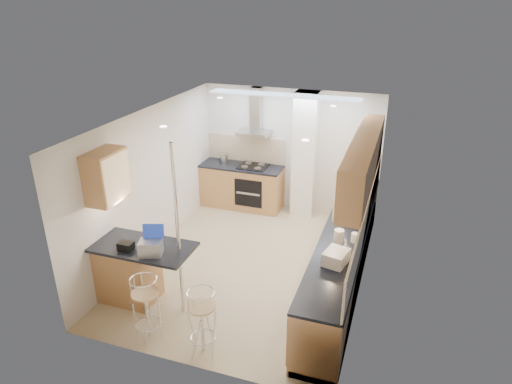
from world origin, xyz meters
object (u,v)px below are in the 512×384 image
(microwave, at_px, (355,208))
(laptop, at_px, (151,248))
(bar_stool_end, at_px, (202,322))
(bread_bin, at_px, (336,257))
(bar_stool_near, at_px, (146,308))

(microwave, distance_m, laptop, 3.22)
(microwave, relative_size, laptop, 1.67)
(laptop, relative_size, bar_stool_end, 0.34)
(microwave, bearing_deg, bread_bin, -164.56)
(bar_stool_near, relative_size, bar_stool_end, 1.02)
(laptop, bearing_deg, bread_bin, -4.16)
(laptop, distance_m, bar_stool_near, 0.78)
(bar_stool_near, xyz_separation_m, bar_stool_end, (0.79, 0.00, -0.01))
(microwave, distance_m, bar_stool_near, 3.50)
(microwave, relative_size, bar_stool_end, 0.56)
(bar_stool_near, bearing_deg, bread_bin, 38.48)
(microwave, height_order, laptop, microwave)
(microwave, bearing_deg, bar_stool_end, 167.59)
(laptop, bearing_deg, bar_stool_end, -45.67)
(laptop, bearing_deg, microwave, 22.40)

